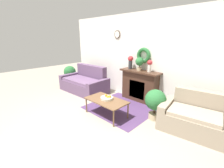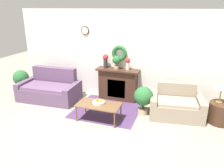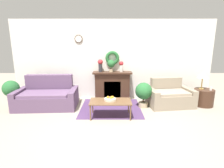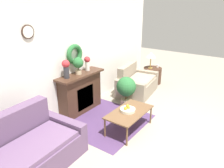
{
  "view_description": "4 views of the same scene",
  "coord_description": "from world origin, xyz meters",
  "px_view_note": "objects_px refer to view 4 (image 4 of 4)",
  "views": [
    {
      "loc": [
        2.5,
        -1.44,
        1.96
      ],
      "look_at": [
        -0.18,
        1.34,
        0.76
      ],
      "focal_mm": 24.0,
      "sensor_mm": 36.0,
      "label": 1
    },
    {
      "loc": [
        1.9,
        -3.62,
        2.76
      ],
      "look_at": [
        0.17,
        1.37,
        0.88
      ],
      "focal_mm": 35.0,
      "sensor_mm": 36.0,
      "label": 2
    },
    {
      "loc": [
        -0.02,
        -3.39,
        1.92
      ],
      "look_at": [
        -0.04,
        1.4,
        0.8
      ],
      "focal_mm": 28.0,
      "sensor_mm": 36.0,
      "label": 3
    },
    {
      "loc": [
        -3.57,
        -1.05,
        2.6
      ],
      "look_at": [
        0.18,
        1.61,
        0.84
      ],
      "focal_mm": 35.0,
      "sensor_mm": 36.0,
      "label": 4
    }
  ],
  "objects_px": {
    "loveseat_right": "(136,84)",
    "potted_plant_on_mantel": "(78,64)",
    "vase_on_mantel_left": "(66,68)",
    "fireplace": "(81,92)",
    "couch_left": "(26,152)",
    "potted_plant_floor_by_loveseat": "(126,88)",
    "coffee_table": "(129,113)",
    "vase_on_mantel_right": "(87,62)",
    "table_lamp": "(151,55)",
    "fruit_bowl": "(128,109)",
    "side_table_by_loveseat": "(152,75)",
    "mug": "(158,66)"
  },
  "relations": [
    {
      "from": "couch_left",
      "to": "potted_plant_floor_by_loveseat",
      "type": "bearing_deg",
      "value": -4.0
    },
    {
      "from": "table_lamp",
      "to": "vase_on_mantel_left",
      "type": "relative_size",
      "value": 1.29
    },
    {
      "from": "coffee_table",
      "to": "potted_plant_on_mantel",
      "type": "distance_m",
      "value": 1.64
    },
    {
      "from": "loveseat_right",
      "to": "mug",
      "type": "relative_size",
      "value": 14.7
    },
    {
      "from": "vase_on_mantel_left",
      "to": "potted_plant_on_mantel",
      "type": "relative_size",
      "value": 1.04
    },
    {
      "from": "vase_on_mantel_left",
      "to": "potted_plant_floor_by_loveseat",
      "type": "xyz_separation_m",
      "value": [
        1.35,
        -0.73,
        -0.75
      ]
    },
    {
      "from": "vase_on_mantel_left",
      "to": "mug",
      "type": "bearing_deg",
      "value": -11.23
    },
    {
      "from": "fireplace",
      "to": "potted_plant_floor_by_loveseat",
      "type": "bearing_deg",
      "value": -37.57
    },
    {
      "from": "vase_on_mantel_left",
      "to": "vase_on_mantel_right",
      "type": "relative_size",
      "value": 1.18
    },
    {
      "from": "coffee_table",
      "to": "mug",
      "type": "height_order",
      "value": "mug"
    },
    {
      "from": "potted_plant_on_mantel",
      "to": "side_table_by_loveseat",
      "type": "bearing_deg",
      "value": -10.74
    },
    {
      "from": "fireplace",
      "to": "coffee_table",
      "type": "xyz_separation_m",
      "value": [
        -0.05,
        -1.43,
        -0.1
      ]
    },
    {
      "from": "couch_left",
      "to": "mug",
      "type": "xyz_separation_m",
      "value": [
        5.01,
        -0.0,
        0.25
      ]
    },
    {
      "from": "table_lamp",
      "to": "vase_on_mantel_right",
      "type": "distance_m",
      "value": 2.56
    },
    {
      "from": "coffee_table",
      "to": "vase_on_mantel_left",
      "type": "xyz_separation_m",
      "value": [
        -0.35,
        1.43,
        0.83
      ]
    },
    {
      "from": "side_table_by_loveseat",
      "to": "potted_plant_floor_by_loveseat",
      "type": "height_order",
      "value": "potted_plant_floor_by_loveseat"
    },
    {
      "from": "coffee_table",
      "to": "table_lamp",
      "type": "relative_size",
      "value": 2.03
    },
    {
      "from": "table_lamp",
      "to": "mug",
      "type": "xyz_separation_m",
      "value": [
        0.21,
        -0.16,
        -0.39
      ]
    },
    {
      "from": "vase_on_mantel_left",
      "to": "potted_plant_on_mantel",
      "type": "height_order",
      "value": "vase_on_mantel_left"
    },
    {
      "from": "fireplace",
      "to": "couch_left",
      "type": "height_order",
      "value": "fireplace"
    },
    {
      "from": "mug",
      "to": "loveseat_right",
      "type": "bearing_deg",
      "value": 174.95
    },
    {
      "from": "coffee_table",
      "to": "fruit_bowl",
      "type": "relative_size",
      "value": 3.44
    },
    {
      "from": "fireplace",
      "to": "couch_left",
      "type": "relative_size",
      "value": 0.71
    },
    {
      "from": "couch_left",
      "to": "loveseat_right",
      "type": "distance_m",
      "value": 3.8
    },
    {
      "from": "fruit_bowl",
      "to": "table_lamp",
      "type": "height_order",
      "value": "table_lamp"
    },
    {
      "from": "couch_left",
      "to": "potted_plant_on_mantel",
      "type": "bearing_deg",
      "value": 15.56
    },
    {
      "from": "loveseat_right",
      "to": "fruit_bowl",
      "type": "relative_size",
      "value": 4.56
    },
    {
      "from": "table_lamp",
      "to": "vase_on_mantel_left",
      "type": "distance_m",
      "value": 3.25
    },
    {
      "from": "loveseat_right",
      "to": "table_lamp",
      "type": "bearing_deg",
      "value": -4.9
    },
    {
      "from": "side_table_by_loveseat",
      "to": "potted_plant_floor_by_loveseat",
      "type": "distance_m",
      "value": 1.94
    },
    {
      "from": "table_lamp",
      "to": "mug",
      "type": "relative_size",
      "value": 5.45
    },
    {
      "from": "coffee_table",
      "to": "vase_on_mantel_right",
      "type": "height_order",
      "value": "vase_on_mantel_right"
    },
    {
      "from": "couch_left",
      "to": "vase_on_mantel_left",
      "type": "xyz_separation_m",
      "value": [
        1.61,
        0.67,
        0.91
      ]
    },
    {
      "from": "table_lamp",
      "to": "vase_on_mantel_left",
      "type": "bearing_deg",
      "value": 170.89
    },
    {
      "from": "fireplace",
      "to": "fruit_bowl",
      "type": "xyz_separation_m",
      "value": [
        -0.06,
        -1.39,
        -0.02
      ]
    },
    {
      "from": "coffee_table",
      "to": "vase_on_mantel_right",
      "type": "relative_size",
      "value": 3.09
    },
    {
      "from": "coffee_table",
      "to": "potted_plant_on_mantel",
      "type": "relative_size",
      "value": 2.72
    },
    {
      "from": "vase_on_mantel_right",
      "to": "mug",
      "type": "bearing_deg",
      "value": -14.03
    },
    {
      "from": "couch_left",
      "to": "fruit_bowl",
      "type": "xyz_separation_m",
      "value": [
        1.94,
        -0.72,
        0.16
      ]
    },
    {
      "from": "loveseat_right",
      "to": "potted_plant_on_mantel",
      "type": "bearing_deg",
      "value": 155.23
    },
    {
      "from": "fireplace",
      "to": "couch_left",
      "type": "bearing_deg",
      "value": -161.57
    },
    {
      "from": "couch_left",
      "to": "coffee_table",
      "type": "height_order",
      "value": "couch_left"
    },
    {
      "from": "couch_left",
      "to": "vase_on_mantel_left",
      "type": "bearing_deg",
      "value": 19.93
    },
    {
      "from": "table_lamp",
      "to": "mug",
      "type": "height_order",
      "value": "table_lamp"
    },
    {
      "from": "fruit_bowl",
      "to": "side_table_by_loveseat",
      "type": "height_order",
      "value": "fruit_bowl"
    },
    {
      "from": "table_lamp",
      "to": "potted_plant_floor_by_loveseat",
      "type": "xyz_separation_m",
      "value": [
        -1.85,
        -0.22,
        -0.48
      ]
    },
    {
      "from": "couch_left",
      "to": "table_lamp",
      "type": "relative_size",
      "value": 3.42
    },
    {
      "from": "fireplace",
      "to": "vase_on_mantel_left",
      "type": "distance_m",
      "value": 0.83
    },
    {
      "from": "mug",
      "to": "potted_plant_on_mantel",
      "type": "xyz_separation_m",
      "value": [
        -3.05,
        0.66,
        0.66
      ]
    },
    {
      "from": "potted_plant_floor_by_loveseat",
      "to": "fireplace",
      "type": "bearing_deg",
      "value": 142.43
    }
  ]
}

